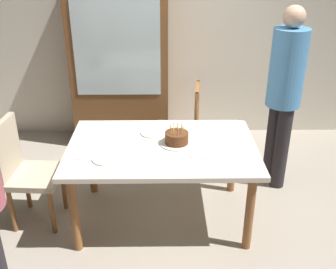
{
  "coord_description": "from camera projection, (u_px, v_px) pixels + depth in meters",
  "views": [
    {
      "loc": [
        0.02,
        -2.91,
        2.25
      ],
      "look_at": [
        0.05,
        0.0,
        0.82
      ],
      "focal_mm": 42.56,
      "sensor_mm": 36.0,
      "label": 1
    }
  ],
  "objects": [
    {
      "name": "ground",
      "position": [
        162.0,
        216.0,
        3.6
      ],
      "size": [
        6.4,
        6.4,
        0.0
      ],
      "primitive_type": "plane",
      "color": "#9E9384"
    },
    {
      "name": "back_wall",
      "position": [
        162.0,
        29.0,
        4.7
      ],
      "size": [
        6.4,
        0.1,
        2.6
      ],
      "primitive_type": "cube",
      "color": "silver",
      "rests_on": "ground"
    },
    {
      "name": "dining_table",
      "position": [
        162.0,
        154.0,
        3.32
      ],
      "size": [
        1.56,
        1.02,
        0.72
      ],
      "color": "silver",
      "rests_on": "ground"
    },
    {
      "name": "birthday_cake",
      "position": [
        177.0,
        139.0,
        3.29
      ],
      "size": [
        0.28,
        0.28,
        0.17
      ],
      "color": "silver",
      "rests_on": "dining_table"
    },
    {
      "name": "plate_near_celebrant",
      "position": [
        106.0,
        159.0,
        3.07
      ],
      "size": [
        0.22,
        0.22,
        0.01
      ],
      "primitive_type": "cylinder",
      "color": "silver",
      "rests_on": "dining_table"
    },
    {
      "name": "plate_far_side",
      "position": [
        153.0,
        133.0,
        3.49
      ],
      "size": [
        0.22,
        0.22,
        0.01
      ],
      "primitive_type": "cylinder",
      "color": "silver",
      "rests_on": "dining_table"
    },
    {
      "name": "fork_near_celebrant",
      "position": [
        86.0,
        159.0,
        3.07
      ],
      "size": [
        0.18,
        0.04,
        0.01
      ],
      "primitive_type": "cube",
      "rotation": [
        0.0,
        0.0,
        -0.12
      ],
      "color": "silver",
      "rests_on": "dining_table"
    },
    {
      "name": "fork_far_side",
      "position": [
        135.0,
        133.0,
        3.49
      ],
      "size": [
        0.18,
        0.03,
        0.01
      ],
      "primitive_type": "cube",
      "rotation": [
        0.0,
        0.0,
        -0.07
      ],
      "color": "silver",
      "rests_on": "dining_table"
    },
    {
      "name": "fork_near_guest",
      "position": [
        201.0,
        158.0,
        3.09
      ],
      "size": [
        0.18,
        0.04,
        0.01
      ],
      "primitive_type": "cube",
      "rotation": [
        0.0,
        0.0,
        -0.15
      ],
      "color": "silver",
      "rests_on": "dining_table"
    },
    {
      "name": "chair_spindle_back",
      "position": [
        180.0,
        131.0,
        4.15
      ],
      "size": [
        0.49,
        0.49,
        0.95
      ],
      "color": "beige",
      "rests_on": "ground"
    },
    {
      "name": "chair_upholstered",
      "position": [
        23.0,
        167.0,
        3.34
      ],
      "size": [
        0.47,
        0.47,
        0.95
      ],
      "color": "tan",
      "rests_on": "ground"
    },
    {
      "name": "person_guest",
      "position": [
        284.0,
        89.0,
        3.67
      ],
      "size": [
        0.32,
        0.32,
        1.76
      ],
      "color": "#262328",
      "rests_on": "ground"
    },
    {
      "name": "china_cabinet",
      "position": [
        120.0,
        65.0,
        4.58
      ],
      "size": [
        1.1,
        0.45,
        1.9
      ],
      "color": "brown",
      "rests_on": "ground"
    }
  ]
}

